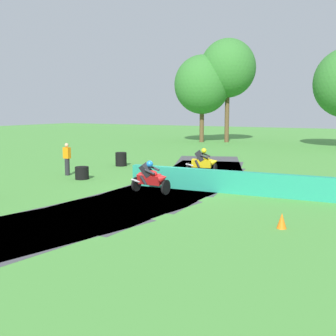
# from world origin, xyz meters

# --- Properties ---
(ground_plane) EXTENTS (120.00, 120.00, 0.00)m
(ground_plane) POSITION_xyz_m (0.00, 0.00, 0.00)
(ground_plane) COLOR #4C933D
(track_asphalt) EXTENTS (7.45, 25.28, 0.01)m
(track_asphalt) POSITION_xyz_m (-0.64, -0.04, 0.00)
(track_asphalt) COLOR #47474C
(track_asphalt) RESTS_ON ground
(safety_barrier) EXTENTS (14.11, 1.14, 0.90)m
(safety_barrier) POSITION_xyz_m (5.20, 0.31, 0.45)
(safety_barrier) COLOR #239375
(safety_barrier) RESTS_ON ground
(motorcycle_lead_red) EXTENTS (1.69, 0.85, 1.43)m
(motorcycle_lead_red) POSITION_xyz_m (-0.21, -1.41, 0.64)
(motorcycle_lead_red) COLOR black
(motorcycle_lead_red) RESTS_ON ground
(motorcycle_chase_yellow) EXTENTS (1.69, 0.93, 1.42)m
(motorcycle_chase_yellow) POSITION_xyz_m (-0.31, 3.89, 0.66)
(motorcycle_chase_yellow) COLOR black
(motorcycle_chase_yellow) RESTS_ON ground
(tire_stack_mid_a) EXTENTS (0.65, 0.65, 0.60)m
(tire_stack_mid_a) POSITION_xyz_m (-4.86, -0.07, 0.30)
(tire_stack_mid_a) COLOR black
(tire_stack_mid_a) RESTS_ON ground
(tire_stack_mid_b) EXTENTS (0.65, 0.65, 0.80)m
(tire_stack_mid_b) POSITION_xyz_m (-5.93, 4.69, 0.40)
(tire_stack_mid_b) COLOR black
(tire_stack_mid_b) RESTS_ON ground
(track_marshal) EXTENTS (0.34, 0.24, 1.63)m
(track_marshal) POSITION_xyz_m (-6.30, 0.51, 0.82)
(track_marshal) COLOR #232328
(track_marshal) RESTS_ON ground
(traffic_cone) EXTENTS (0.28, 0.28, 0.44)m
(traffic_cone) POSITION_xyz_m (5.56, -3.87, 0.22)
(traffic_cone) COLOR orange
(traffic_cone) RESTS_ON ground
(tree_far_left) EXTENTS (5.47, 5.47, 10.17)m
(tree_far_left) POSITION_xyz_m (-6.88, 24.48, 7.28)
(tree_far_left) COLOR brown
(tree_far_left) RESTS_ON ground
(tree_mid_rise) EXTENTS (5.54, 5.54, 8.63)m
(tree_mid_rise) POSITION_xyz_m (-9.12, 23.36, 5.71)
(tree_mid_rise) COLOR brown
(tree_mid_rise) RESTS_ON ground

